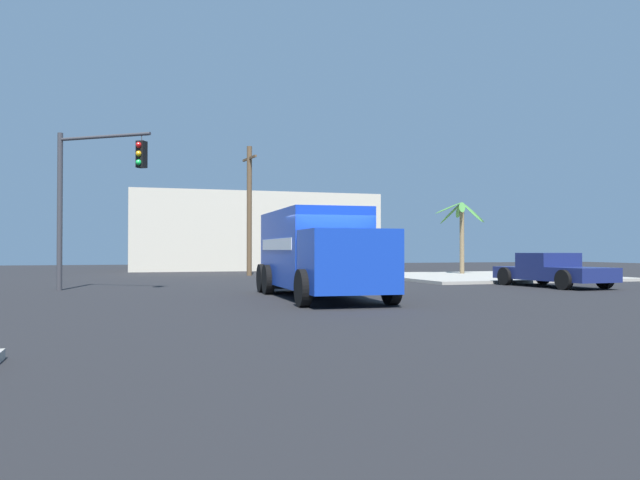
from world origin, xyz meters
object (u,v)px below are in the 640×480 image
delivery_truck (318,252)px  pickup_navy (551,269)px  palm_tree_far (461,224)px  traffic_light_primary (87,186)px  utility_pole (249,209)px

delivery_truck → pickup_navy: bearing=14.2°
pickup_navy → palm_tree_far: bearing=79.4°
traffic_light_primary → delivery_truck: bearing=-37.9°
delivery_truck → pickup_navy: 11.14m
traffic_light_primary → pickup_navy: size_ratio=1.10×
palm_tree_far → utility_pole: size_ratio=0.55×
delivery_truck → palm_tree_far: palm_tree_far is taller
delivery_truck → traffic_light_primary: 9.36m
delivery_truck → utility_pole: size_ratio=1.00×
traffic_light_primary → pickup_navy: traffic_light_primary is taller
palm_tree_far → utility_pole: 12.37m
delivery_truck → utility_pole: 17.61m
delivery_truck → palm_tree_far: 18.55m
delivery_truck → palm_tree_far: bearing=46.3°
pickup_navy → traffic_light_primary: bearing=171.0°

